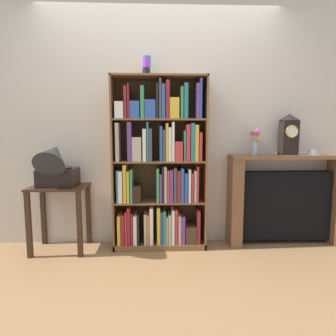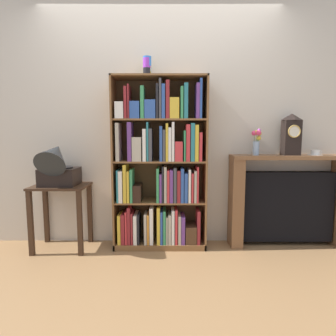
% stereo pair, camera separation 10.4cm
% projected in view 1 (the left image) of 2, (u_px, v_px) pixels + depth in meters
% --- Properties ---
extents(ground_plane, '(8.14, 6.40, 0.02)m').
position_uv_depth(ground_plane, '(160.00, 250.00, 2.91)').
color(ground_plane, '#997047').
extents(wall_back, '(5.14, 0.08, 2.60)m').
position_uv_depth(wall_back, '(175.00, 123.00, 3.04)').
color(wall_back, beige).
rests_on(wall_back, ground).
extents(bookshelf, '(0.95, 0.30, 1.76)m').
position_uv_depth(bookshelf, '(160.00, 172.00, 2.89)').
color(bookshelf, brown).
rests_on(bookshelf, ground).
extents(cup_stack, '(0.08, 0.08, 0.20)m').
position_uv_depth(cup_stack, '(147.00, 67.00, 2.80)').
color(cup_stack, blue).
rests_on(cup_stack, bookshelf).
extents(side_table_left, '(0.54, 0.42, 0.67)m').
position_uv_depth(side_table_left, '(60.00, 203.00, 2.84)').
color(side_table_left, '#382316').
rests_on(side_table_left, ground).
extents(gramophone, '(0.35, 0.47, 0.52)m').
position_uv_depth(gramophone, '(55.00, 165.00, 2.73)').
color(gramophone, black).
rests_on(gramophone, side_table_left).
extents(fireplace_mantel, '(1.23, 0.26, 0.97)m').
position_uv_depth(fireplace_mantel, '(285.00, 200.00, 3.03)').
color(fireplace_mantel, brown).
rests_on(fireplace_mantel, ground).
extents(mantel_clock, '(0.17, 0.14, 0.42)m').
position_uv_depth(mantel_clock, '(289.00, 134.00, 2.92)').
color(mantel_clock, black).
rests_on(mantel_clock, fireplace_mantel).
extents(flower_vase, '(0.10, 0.10, 0.27)m').
position_uv_depth(flower_vase, '(255.00, 141.00, 2.93)').
color(flower_vase, '#99B2D1').
rests_on(flower_vase, fireplace_mantel).
extents(teacup_with_saucer, '(0.15, 0.15, 0.06)m').
position_uv_depth(teacup_with_saucer, '(312.00, 153.00, 2.96)').
color(teacup_with_saucer, white).
rests_on(teacup_with_saucer, fireplace_mantel).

